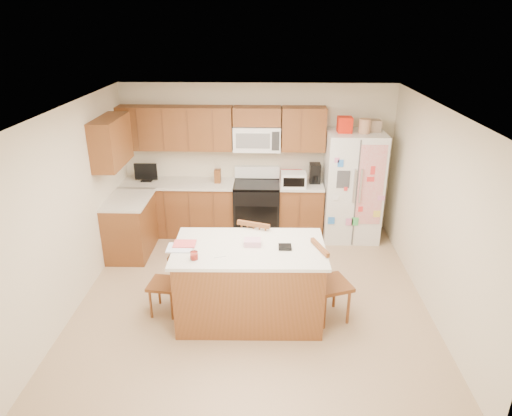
{
  "coord_description": "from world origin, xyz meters",
  "views": [
    {
      "loc": [
        0.2,
        -5.2,
        3.46
      ],
      "look_at": [
        0.04,
        0.35,
        1.13
      ],
      "focal_mm": 32.0,
      "sensor_mm": 36.0,
      "label": 1
    }
  ],
  "objects_px": {
    "refrigerator": "(352,185)",
    "windsor_chair_right": "(329,284)",
    "stove": "(257,208)",
    "island": "(249,282)",
    "windsor_chair_back": "(258,256)",
    "windsor_chair_left": "(166,283)"
  },
  "relations": [
    {
      "from": "stove",
      "to": "island",
      "type": "xyz_separation_m",
      "value": [
        -0.02,
        -2.39,
        0.02
      ]
    },
    {
      "from": "refrigerator",
      "to": "windsor_chair_back",
      "type": "bearing_deg",
      "value": -132.0
    },
    {
      "from": "island",
      "to": "windsor_chair_back",
      "type": "bearing_deg",
      "value": 82.74
    },
    {
      "from": "refrigerator",
      "to": "windsor_chair_back",
      "type": "relative_size",
      "value": 1.92
    },
    {
      "from": "refrigerator",
      "to": "windsor_chair_left",
      "type": "relative_size",
      "value": 2.33
    },
    {
      "from": "stove",
      "to": "windsor_chair_back",
      "type": "bearing_deg",
      "value": -87.96
    },
    {
      "from": "windsor_chair_left",
      "to": "windsor_chair_back",
      "type": "relative_size",
      "value": 0.83
    },
    {
      "from": "island",
      "to": "windsor_chair_back",
      "type": "distance_m",
      "value": 0.65
    },
    {
      "from": "windsor_chair_back",
      "to": "island",
      "type": "bearing_deg",
      "value": -97.26
    },
    {
      "from": "stove",
      "to": "refrigerator",
      "type": "xyz_separation_m",
      "value": [
        1.57,
        -0.06,
        0.45
      ]
    },
    {
      "from": "stove",
      "to": "windsor_chair_left",
      "type": "relative_size",
      "value": 1.29
    },
    {
      "from": "refrigerator",
      "to": "windsor_chair_right",
      "type": "xyz_separation_m",
      "value": [
        -0.63,
        -2.33,
        -0.43
      ]
    },
    {
      "from": "windsor_chair_back",
      "to": "windsor_chair_right",
      "type": "bearing_deg",
      "value": -36.48
    },
    {
      "from": "windsor_chair_back",
      "to": "windsor_chair_left",
      "type": "bearing_deg",
      "value": -152.61
    },
    {
      "from": "windsor_chair_left",
      "to": "windsor_chair_right",
      "type": "bearing_deg",
      "value": -1.92
    },
    {
      "from": "windsor_chair_left",
      "to": "island",
      "type": "bearing_deg",
      "value": -3.52
    },
    {
      "from": "windsor_chair_back",
      "to": "windsor_chair_right",
      "type": "xyz_separation_m",
      "value": [
        0.88,
        -0.65,
        -0.01
      ]
    },
    {
      "from": "island",
      "to": "windsor_chair_left",
      "type": "distance_m",
      "value": 1.05
    },
    {
      "from": "refrigerator",
      "to": "island",
      "type": "bearing_deg",
      "value": -124.41
    },
    {
      "from": "stove",
      "to": "refrigerator",
      "type": "relative_size",
      "value": 0.55
    },
    {
      "from": "stove",
      "to": "windsor_chair_back",
      "type": "xyz_separation_m",
      "value": [
        0.06,
        -1.74,
        0.03
      ]
    },
    {
      "from": "island",
      "to": "windsor_chair_right",
      "type": "bearing_deg",
      "value": -0.19
    }
  ]
}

